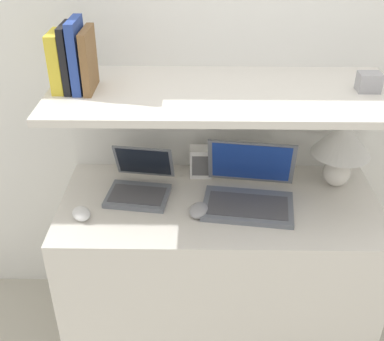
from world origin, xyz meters
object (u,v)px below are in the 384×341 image
at_px(laptop_large, 249,191).
at_px(book_brown, 89,60).
at_px(shelf_gadget, 369,82).
at_px(book_black, 68,58).
at_px(book_blue, 77,56).
at_px(computer_mouse, 199,210).
at_px(table_lamp, 342,143).
at_px(laptop_small, 140,185).
at_px(book_yellow, 58,62).
at_px(router_box, 201,162).
at_px(second_mouse, 81,214).

distance_m(laptop_large, book_brown, 0.79).
relative_size(book_brown, shelf_gadget, 2.74).
relative_size(book_black, book_blue, 0.93).
distance_m(laptop_large, shelf_gadget, 0.60).
relative_size(computer_mouse, shelf_gadget, 1.43).
xyz_separation_m(table_lamp, computer_mouse, (-0.58, -0.22, -0.18)).
bearing_deg(shelf_gadget, book_brown, 180.00).
bearing_deg(book_blue, shelf_gadget, 0.00).
bearing_deg(laptop_small, computer_mouse, -31.03).
distance_m(book_yellow, shelf_gadget, 1.11).
bearing_deg(shelf_gadget, book_yellow, 180.00).
height_order(router_box, book_yellow, book_yellow).
bearing_deg(second_mouse, laptop_small, 40.12).
distance_m(computer_mouse, book_black, 0.74).
xyz_separation_m(laptop_small, router_box, (0.25, 0.14, 0.03)).
distance_m(table_lamp, second_mouse, 1.07).
xyz_separation_m(book_black, book_brown, (0.07, 0.00, -0.01)).
relative_size(laptop_large, book_yellow, 1.84).
bearing_deg(laptop_small, laptop_large, -7.33).
height_order(router_box, shelf_gadget, shelf_gadget).
xyz_separation_m(book_yellow, book_brown, (0.11, 0.00, 0.01)).
relative_size(router_box, book_yellow, 0.64).
distance_m(table_lamp, laptop_small, 0.84).
height_order(table_lamp, laptop_large, table_lamp).
bearing_deg(laptop_small, table_lamp, 5.31).
bearing_deg(second_mouse, laptop_large, 10.25).
relative_size(laptop_small, computer_mouse, 2.45).
bearing_deg(laptop_large, book_yellow, 174.94).
bearing_deg(router_box, book_black, -164.20).
distance_m(laptop_small, book_black, 0.58).
height_order(table_lamp, router_box, table_lamp).
bearing_deg(book_yellow, book_blue, 0.00).
relative_size(laptop_small, book_black, 1.19).
height_order(laptop_large, book_brown, book_brown).
xyz_separation_m(second_mouse, shelf_gadget, (1.06, 0.18, 0.47)).
distance_m(computer_mouse, second_mouse, 0.45).
height_order(book_black, book_brown, book_black).
xyz_separation_m(second_mouse, book_blue, (0.01, 0.18, 0.56)).
height_order(table_lamp, book_blue, book_blue).
xyz_separation_m(laptop_small, computer_mouse, (0.24, -0.15, -0.02)).
bearing_deg(second_mouse, shelf_gadget, 9.63).
bearing_deg(book_brown, laptop_large, -5.99).
relative_size(laptop_large, computer_mouse, 3.36).
bearing_deg(book_blue, book_black, 180.00).
bearing_deg(laptop_large, router_box, 134.22).
relative_size(laptop_large, shelf_gadget, 4.80).
xyz_separation_m(laptop_large, computer_mouse, (-0.20, -0.09, -0.03)).
xyz_separation_m(book_yellow, book_black, (0.04, 0.00, 0.01)).
distance_m(laptop_small, book_blue, 0.57).
relative_size(table_lamp, book_yellow, 1.41).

